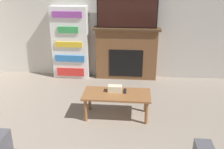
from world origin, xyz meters
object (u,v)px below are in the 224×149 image
object	(u,v)px
coffee_table	(117,97)
bookshelf	(70,43)
fireplace	(126,53)
tv	(127,11)

from	to	relation	value
coffee_table	bookshelf	size ratio (longest dim) A/B	0.69
fireplace	coffee_table	xyz separation A→B (m)	(-0.08, -1.66, -0.21)
coffee_table	fireplace	bearing A→B (deg)	87.06
fireplace	tv	xyz separation A→B (m)	(0.00, -0.02, 0.89)
tv	bookshelf	distance (m)	1.37
fireplace	tv	size ratio (longest dim) A/B	1.14
tv	coffee_table	world-z (taller)	tv
tv	bookshelf	bearing A→B (deg)	-179.87
fireplace	coffee_table	distance (m)	1.67
fireplace	coffee_table	size ratio (longest dim) A/B	1.31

